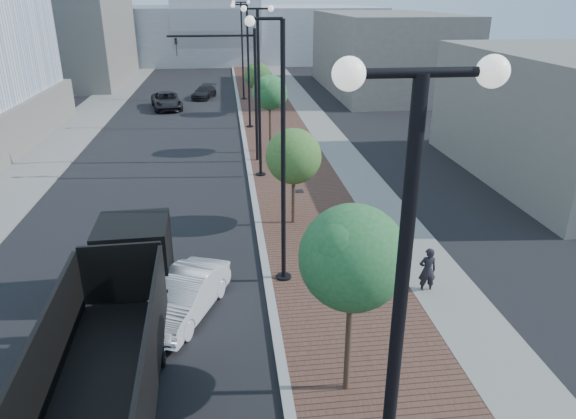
{
  "coord_description": "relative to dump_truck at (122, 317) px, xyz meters",
  "views": [
    {
      "loc": [
        -1.24,
        -6.85,
        9.8
      ],
      "look_at": [
        1.0,
        12.0,
        2.0
      ],
      "focal_mm": 32.73,
      "sensor_mm": 36.0,
      "label": 1
    }
  ],
  "objects": [
    {
      "name": "dark_car_far",
      "position": [
        1.06,
        41.34,
        -0.76
      ],
      "size": [
        2.77,
        4.45,
        1.2
      ],
      "primitive_type": "imported",
      "rotation": [
        0.0,
        0.0,
        -0.28
      ],
      "color": "black",
      "rests_on": "ground"
    },
    {
      "name": "dump_truck",
      "position": [
        0.0,
        0.0,
        0.0
      ],
      "size": [
        2.82,
        13.4,
        3.22
      ],
      "rotation": [
        0.0,
        0.0,
        0.03
      ],
      "color": "black",
      "rests_on": "ground"
    },
    {
      "name": "streetlight_2",
      "position": [
        5.01,
        15.83,
        3.46
      ],
      "size": [
        1.72,
        0.56,
        9.28
      ],
      "color": "black",
      "rests_on": "ground"
    },
    {
      "name": "tree_0",
      "position": [
        6.06,
        -2.15,
        2.62
      ],
      "size": [
        2.62,
        2.61,
        5.3
      ],
      "color": "#382619",
      "rests_on": "ground"
    },
    {
      "name": "utility_cover_1",
      "position": [
        6.81,
        1.83,
        -1.23
      ],
      "size": [
        0.5,
        0.5,
        0.02
      ],
      "primitive_type": "cube",
      "color": "black",
      "rests_on": "sidewalk"
    },
    {
      "name": "convention_center",
      "position": [
        2.41,
        78.83,
        4.65
      ],
      "size": [
        50.0,
        30.0,
        50.0
      ],
      "color": "#A1A4AB",
      "rests_on": "ground"
    },
    {
      "name": "streetlight_4",
      "position": [
        5.01,
        39.83,
        3.46
      ],
      "size": [
        1.72,
        0.56,
        9.28
      ],
      "color": "black",
      "rests_on": "ground"
    },
    {
      "name": "utility_cover_2",
      "position": [
        6.81,
        12.83,
        -1.23
      ],
      "size": [
        0.5,
        0.5,
        0.02
      ],
      "primitive_type": "cube",
      "color": "black",
      "rests_on": "sidewalk"
    },
    {
      "name": "sidewalk",
      "position": [
        7.91,
        33.83,
        -1.3
      ],
      "size": [
        7.0,
        140.0,
        0.12
      ],
      "primitive_type": "cube",
      "color": "#4C2D23",
      "rests_on": "ground"
    },
    {
      "name": "concrete_strip",
      "position": [
        10.61,
        33.83,
        -1.29
      ],
      "size": [
        2.4,
        140.0,
        0.13
      ],
      "primitive_type": "cube",
      "color": "slate",
      "rests_on": "ground"
    },
    {
      "name": "west_sidewalk",
      "position": [
        -8.59,
        33.83,
        -1.3
      ],
      "size": [
        4.0,
        140.0,
        0.12
      ],
      "primitive_type": "cube",
      "color": "slate",
      "rests_on": "ground"
    },
    {
      "name": "tree_3",
      "position": [
        6.06,
        32.85,
        1.94
      ],
      "size": [
        2.35,
        2.3,
        4.46
      ],
      "color": "#382619",
      "rests_on": "ground"
    },
    {
      "name": "commercial_block_nw",
      "position": [
        -15.59,
        53.83,
        3.64
      ],
      "size": [
        14.0,
        20.0,
        10.0
      ],
      "primitive_type": "cube",
      "color": "slate",
      "rests_on": "ground"
    },
    {
      "name": "commercial_block_ne",
      "position": [
        20.41,
        43.83,
        2.64
      ],
      "size": [
        12.0,
        22.0,
        8.0
      ],
      "primitive_type": "cube",
      "color": "#605D56",
      "rests_on": "ground"
    },
    {
      "name": "pedestrian",
      "position": [
        9.92,
        2.44,
        -0.5
      ],
      "size": [
        0.65,
        0.44,
        1.72
      ],
      "primitive_type": "imported",
      "rotation": [
        0.0,
        0.0,
        3.09
      ],
      "color": "black",
      "rests_on": "ground"
    },
    {
      "name": "traffic_mast",
      "position": [
        4.11,
        18.83,
        3.62
      ],
      "size": [
        5.09,
        0.2,
        8.0
      ],
      "color": "black",
      "rests_on": "ground"
    },
    {
      "name": "tree_1",
      "position": [
        6.06,
        8.85,
        1.89
      ],
      "size": [
        2.48,
        2.45,
        4.48
      ],
      "color": "#382619",
      "rests_on": "ground"
    },
    {
      "name": "tree_2",
      "position": [
        6.06,
        20.85,
        2.6
      ],
      "size": [
        2.31,
        2.24,
        5.1
      ],
      "color": "#382619",
      "rests_on": "ground"
    },
    {
      "name": "curb",
      "position": [
        4.41,
        33.83,
        -1.29
      ],
      "size": [
        0.3,
        140.0,
        0.14
      ],
      "primitive_type": "cube",
      "color": "gray",
      "rests_on": "ground"
    },
    {
      "name": "streetlight_3",
      "position": [
        4.9,
        27.83,
        2.98
      ],
      "size": [
        1.44,
        0.56,
        9.21
      ],
      "color": "black",
      "rests_on": "ground"
    },
    {
      "name": "streetlight_1",
      "position": [
        4.9,
        3.83,
        2.98
      ],
      "size": [
        1.44,
        0.56,
        9.21
      ],
      "color": "black",
      "rests_on": "ground"
    },
    {
      "name": "white_sedan",
      "position": [
        1.57,
        1.99,
        -0.64
      ],
      "size": [
        3.05,
        4.58,
        1.43
      ],
      "primitive_type": "imported",
      "rotation": [
        0.0,
        0.0,
        -0.39
      ],
      "color": "silver",
      "rests_on": "ground"
    },
    {
      "name": "commercial_block_e",
      "position": [
        22.41,
        13.83,
        2.14
      ],
      "size": [
        10.0,
        16.0,
        7.0
      ],
      "primitive_type": "cube",
      "color": "slate",
      "rests_on": "ground"
    },
    {
      "name": "dark_car_mid",
      "position": [
        -2.21,
        36.37,
        -0.61
      ],
      "size": [
        3.47,
        5.74,
        1.49
      ],
      "primitive_type": "imported",
      "rotation": [
        0.0,
        0.0,
        0.2
      ],
      "color": "black",
      "rests_on": "ground"
    }
  ]
}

